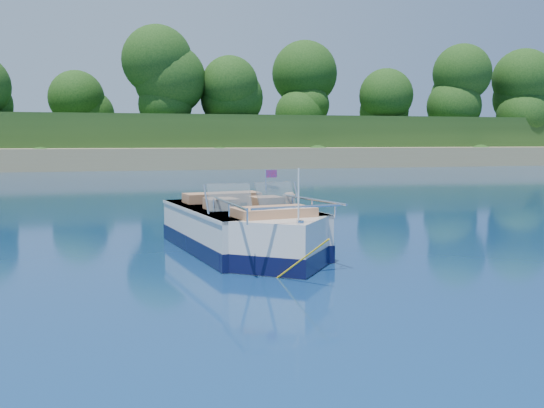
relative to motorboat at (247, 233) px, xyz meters
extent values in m
plane|color=#08183E|center=(-1.66, -2.85, -0.37)|extent=(160.00, 160.00, 0.00)
cube|color=#9D895B|center=(-1.66, 35.15, 0.13)|extent=(170.00, 8.00, 2.00)
cube|color=#1C3816|center=(-1.66, 62.15, 0.63)|extent=(170.00, 56.00, 6.00)
cylinder|color=#311B10|center=(-1.66, 39.15, 2.93)|extent=(0.44, 0.44, 3.60)
sphere|color=#12330E|center=(-1.66, 39.15, 6.35)|extent=(5.94, 5.94, 5.94)
cylinder|color=#311B10|center=(18.34, 37.15, 2.43)|extent=(0.44, 0.44, 2.60)
sphere|color=#12330E|center=(18.34, 37.15, 4.90)|extent=(4.29, 4.29, 4.29)
cube|color=silver|center=(-0.06, 0.38, -0.06)|extent=(2.55, 4.02, 1.04)
cube|color=silver|center=(0.22, -1.38, -0.06)|extent=(1.96, 1.96, 1.04)
cube|color=#0C0E33|center=(-0.06, 0.38, -0.21)|extent=(2.59, 4.06, 0.30)
cube|color=#0C0E33|center=(0.22, -1.38, -0.21)|extent=(2.00, 2.00, 0.30)
cube|color=tan|center=(-0.11, 0.67, 0.23)|extent=(1.98, 2.85, 0.10)
cube|color=silver|center=(-0.06, 0.38, 0.43)|extent=(2.59, 4.03, 0.06)
cube|color=black|center=(-0.38, 2.41, -0.02)|extent=(0.59, 0.43, 0.89)
cube|color=#8C9EA5|center=(-0.39, -0.38, 0.72)|extent=(0.78, 0.28, 0.48)
cube|color=#8C9EA5|center=(0.49, -0.24, 0.72)|extent=(0.82, 0.48, 0.48)
cube|color=tan|center=(-0.46, 0.06, 0.46)|extent=(0.63, 0.63, 0.40)
cube|color=tan|center=(0.42, 0.20, 0.46)|extent=(0.63, 0.63, 0.40)
cube|color=tan|center=(-0.22, 1.36, 0.46)|extent=(1.62, 0.78, 0.38)
cube|color=tan|center=(0.19, -1.19, 0.44)|extent=(1.41, 0.94, 0.34)
cylinder|color=silver|center=(0.34, -2.13, 0.88)|extent=(0.03, 0.03, 0.84)
cube|color=red|center=(0.40, -0.25, 1.11)|extent=(0.22, 0.05, 0.14)
cube|color=silver|center=(0.35, -2.18, 0.49)|extent=(0.11, 0.07, 0.05)
cylinder|color=yellow|center=(0.25, -2.54, -0.02)|extent=(0.54, 0.95, 0.76)
torus|color=#FFB311|center=(1.48, 1.91, -0.28)|extent=(1.43, 1.43, 0.34)
torus|color=red|center=(1.48, 1.91, -0.26)|extent=(1.17, 1.17, 0.11)
imported|color=tan|center=(1.36, 1.84, -0.37)|extent=(0.35, 0.77, 1.52)
camera|label=1|loc=(-2.37, -10.83, 1.72)|focal=40.00mm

